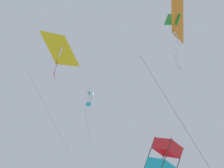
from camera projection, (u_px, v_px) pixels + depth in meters
kite_delta_near_right at (60, 50)px, 29.99m from camera, size 3.48×4.11×9.19m
kite_fish_mid_left at (90, 98)px, 30.11m from camera, size 1.00×0.89×4.99m
kite_box_far_centre at (164, 158)px, 22.83m from camera, size 4.18×3.98×9.65m
kite_delta_highest at (176, 17)px, 15.74m from camera, size 3.19×2.92×9.43m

